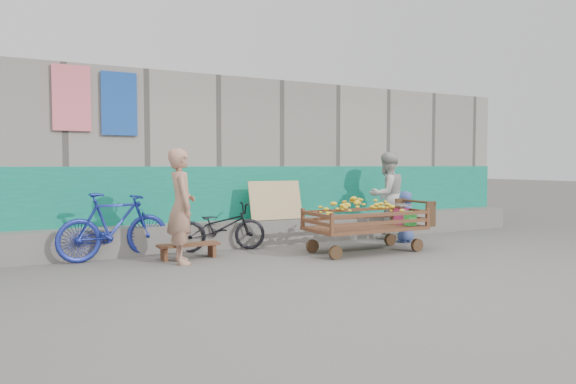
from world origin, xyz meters
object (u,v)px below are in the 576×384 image
bench (189,247)px  vendor_man (181,206)px  banana_cart (364,216)px  child (406,217)px  bicycle_dark (220,227)px  woman (387,195)px  bicycle_blue (114,226)px

bench → vendor_man: bearing=-121.7°
banana_cart → vendor_man: 2.94m
bench → child: (4.04, -0.20, 0.30)m
vendor_man → bicycle_dark: bearing=-43.6°
woman → child: bearing=85.9°
bench → bicycle_blue: bearing=156.5°
bicycle_dark → bench: bearing=131.6°
woman → child: size_ratio=1.77×
banana_cart → bicycle_blue: bearing=162.2°
bench → woman: woman is taller
bicycle_dark → woman: bearing=-83.3°
banana_cart → vendor_man: size_ratio=1.25×
bench → vendor_man: (-0.19, -0.31, 0.66)m
bicycle_dark → bicycle_blue: (-1.68, 0.00, 0.11)m
banana_cart → child: bearing=22.4°
banana_cart → woman: (1.34, 1.10, 0.24)m
bicycle_dark → bicycle_blue: bicycle_blue is taller
bench → vendor_man: size_ratio=0.56×
child → woman: bearing=-112.0°
woman → child: 0.66m
bench → woman: 4.11m
vendor_man → bicycle_dark: vendor_man is taller
vendor_man → woman: woman is taller
banana_cart → bench: bearing=164.4°
vendor_man → bicycle_blue: size_ratio=0.99×
child → bicycle_dark: bearing=-32.8°
woman → child: woman is taller
bench → bicycle_blue: bicycle_blue is taller
banana_cart → bicycle_blue: bicycle_blue is taller
woman → banana_cart: bearing=35.3°
vendor_man → woman: 4.28m
vendor_man → child: (4.23, 0.11, -0.36)m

